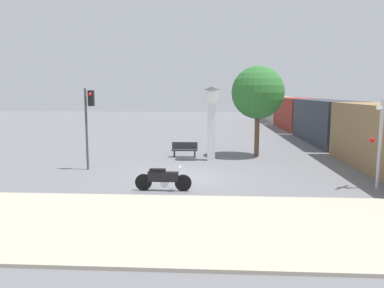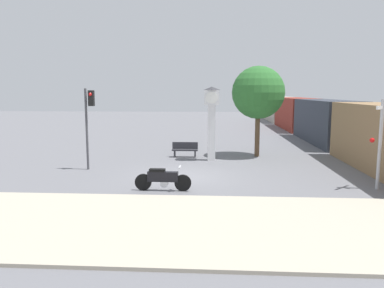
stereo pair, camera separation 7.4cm
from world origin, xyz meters
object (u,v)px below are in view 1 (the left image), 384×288
object	(u,v)px
motorcycle	(163,179)
traffic_light	(89,114)
freight_train	(307,117)
street_tree	(258,93)
bench	(185,149)
railroad_crossing_signal	(380,140)
clock_tower	(211,112)

from	to	relation	value
motorcycle	traffic_light	xyz separation A→B (m)	(-4.37, 4.02, 2.40)
freight_train	street_tree	xyz separation A→B (m)	(-6.22, -12.74, 2.28)
freight_train	bench	bearing A→B (deg)	-128.94
motorcycle	traffic_light	size ratio (longest dim) A/B	0.55
railroad_crossing_signal	freight_train	bearing A→B (deg)	84.25
traffic_light	bench	xyz separation A→B (m)	(4.62, 4.11, -2.41)
bench	motorcycle	bearing A→B (deg)	-91.81
motorcycle	freight_train	world-z (taller)	freight_train
street_tree	bench	bearing A→B (deg)	-173.05
freight_train	traffic_light	bearing A→B (deg)	-131.45
motorcycle	traffic_light	bearing A→B (deg)	138.62
bench	clock_tower	bearing A→B (deg)	-31.92
motorcycle	railroad_crossing_signal	size ratio (longest dim) A/B	0.62
freight_train	railroad_crossing_signal	xyz separation A→B (m)	(-2.07, -20.59, 0.35)
freight_train	street_tree	bearing A→B (deg)	-116.02
motorcycle	railroad_crossing_signal	world-z (taller)	railroad_crossing_signal
motorcycle	freight_train	distance (m)	24.10
bench	street_tree	bearing A→B (deg)	6.95
railroad_crossing_signal	street_tree	world-z (taller)	street_tree
freight_train	traffic_light	distance (m)	23.23
clock_tower	traffic_light	bearing A→B (deg)	-153.99
motorcycle	street_tree	bearing A→B (deg)	62.46
clock_tower	motorcycle	bearing A→B (deg)	-105.17
motorcycle	railroad_crossing_signal	xyz separation A→B (m)	(8.92, 0.83, 1.55)
railroad_crossing_signal	bench	bearing A→B (deg)	139.87
freight_train	bench	size ratio (longest dim) A/B	28.23
traffic_light	motorcycle	bearing A→B (deg)	-42.66
motorcycle	clock_tower	bearing A→B (deg)	76.12
traffic_light	bench	world-z (taller)	traffic_light
railroad_crossing_signal	bench	distance (m)	11.44
motorcycle	clock_tower	world-z (taller)	clock_tower
clock_tower	bench	distance (m)	3.09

